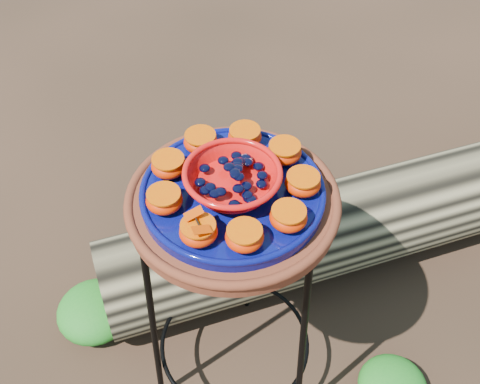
% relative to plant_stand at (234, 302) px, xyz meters
% --- Properties ---
extents(ground, '(60.00, 60.00, 0.00)m').
position_rel_plant_stand_xyz_m(ground, '(0.00, 0.00, -0.35)').
color(ground, black).
extents(plant_stand, '(0.44, 0.44, 0.70)m').
position_rel_plant_stand_xyz_m(plant_stand, '(0.00, 0.00, 0.00)').
color(plant_stand, black).
rests_on(plant_stand, ground).
extents(terracotta_saucer, '(0.43, 0.43, 0.03)m').
position_rel_plant_stand_xyz_m(terracotta_saucer, '(0.00, 0.00, 0.37)').
color(terracotta_saucer, '#5D2919').
rests_on(terracotta_saucer, plant_stand).
extents(cobalt_plate, '(0.37, 0.37, 0.02)m').
position_rel_plant_stand_xyz_m(cobalt_plate, '(0.00, 0.00, 0.40)').
color(cobalt_plate, '#040836').
rests_on(cobalt_plate, terracotta_saucer).
extents(red_bowl, '(0.18, 0.18, 0.05)m').
position_rel_plant_stand_xyz_m(red_bowl, '(0.00, 0.00, 0.44)').
color(red_bowl, red).
rests_on(red_bowl, cobalt_plate).
extents(glass_gems, '(0.14, 0.14, 0.02)m').
position_rel_plant_stand_xyz_m(glass_gems, '(0.00, 0.00, 0.47)').
color(glass_gems, black).
rests_on(glass_gems, red_bowl).
extents(orange_half_0, '(0.07, 0.07, 0.04)m').
position_rel_plant_stand_xyz_m(orange_half_0, '(-0.04, -0.13, 0.43)').
color(orange_half_0, red).
rests_on(orange_half_0, cobalt_plate).
extents(orange_half_1, '(0.07, 0.07, 0.04)m').
position_rel_plant_stand_xyz_m(orange_half_1, '(0.05, -0.13, 0.43)').
color(orange_half_1, red).
rests_on(orange_half_1, cobalt_plate).
extents(orange_half_2, '(0.07, 0.07, 0.04)m').
position_rel_plant_stand_xyz_m(orange_half_2, '(0.12, -0.07, 0.43)').
color(orange_half_2, red).
rests_on(orange_half_2, cobalt_plate).
extents(orange_half_3, '(0.07, 0.07, 0.04)m').
position_rel_plant_stand_xyz_m(orange_half_3, '(0.14, 0.02, 0.43)').
color(orange_half_3, red).
rests_on(orange_half_3, cobalt_plate).
extents(orange_half_4, '(0.07, 0.07, 0.04)m').
position_rel_plant_stand_xyz_m(orange_half_4, '(0.09, 0.10, 0.43)').
color(orange_half_4, red).
rests_on(orange_half_4, cobalt_plate).
extents(orange_half_5, '(0.07, 0.07, 0.04)m').
position_rel_plant_stand_xyz_m(orange_half_5, '(0.00, 0.14, 0.43)').
color(orange_half_5, red).
rests_on(orange_half_5, cobalt_plate).
extents(orange_half_6, '(0.07, 0.07, 0.04)m').
position_rel_plant_stand_xyz_m(orange_half_6, '(-0.09, 0.11, 0.43)').
color(orange_half_6, red).
rests_on(orange_half_6, cobalt_plate).
extents(orange_half_7, '(0.07, 0.07, 0.04)m').
position_rel_plant_stand_xyz_m(orange_half_7, '(-0.14, 0.03, 0.43)').
color(orange_half_7, red).
rests_on(orange_half_7, cobalt_plate).
extents(orange_half_8, '(0.07, 0.07, 0.04)m').
position_rel_plant_stand_xyz_m(orange_half_8, '(-0.12, -0.07, 0.43)').
color(orange_half_8, red).
rests_on(orange_half_8, cobalt_plate).
extents(butterfly, '(0.09, 0.08, 0.01)m').
position_rel_plant_stand_xyz_m(butterfly, '(-0.04, -0.13, 0.46)').
color(butterfly, '#C53600').
rests_on(butterfly, orange_half_0).
extents(driftwood_log, '(1.62, 1.14, 0.30)m').
position_rel_plant_stand_xyz_m(driftwood_log, '(0.30, 0.48, -0.20)').
color(driftwood_log, black).
rests_on(driftwood_log, ground).
extents(foliage_left, '(0.23, 0.23, 0.11)m').
position_rel_plant_stand_xyz_m(foliage_left, '(-0.45, 0.09, -0.29)').
color(foliage_left, '#1A681A').
rests_on(foliage_left, ground).
extents(foliage_back, '(0.27, 0.27, 0.13)m').
position_rel_plant_stand_xyz_m(foliage_back, '(-0.09, 0.64, -0.28)').
color(foliage_back, '#1A681A').
rests_on(foliage_back, ground).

